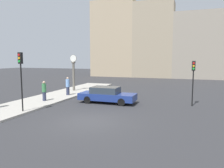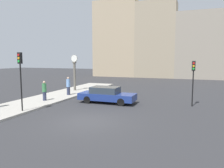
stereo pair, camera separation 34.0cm
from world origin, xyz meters
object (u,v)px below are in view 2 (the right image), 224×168
Objects in this scene: street_clock at (75,72)px; traffic_light_far at (193,74)px; traffic_light_near at (20,69)px; pedestrian_blue_stripe at (68,86)px; sedan_car at (107,95)px; pedestrian_green_hoodie at (44,91)px.

traffic_light_far is at bearing -16.24° from street_clock.
street_clock is at bearing 98.84° from traffic_light_near.
street_clock is at bearing 108.46° from pedestrian_blue_stripe.
traffic_light_far is at bearing 29.41° from traffic_light_near.
traffic_light_near reaches higher than sedan_car.
sedan_car is 1.19× the size of street_clock.
sedan_car is 1.19× the size of traffic_light_near.
pedestrian_green_hoodie is at bearing -163.28° from sedan_car.
traffic_light_near is (-4.21, -5.16, 2.30)m from sedan_car.
pedestrian_blue_stripe is (0.99, -2.96, -1.16)m from street_clock.
street_clock reaches higher than sedan_car.
traffic_light_far is (6.76, 1.03, 1.86)m from sedan_car.
street_clock reaches higher than traffic_light_near.
pedestrian_green_hoodie reaches higher than sedan_car.
pedestrian_green_hoodie is (-5.12, -1.54, 0.29)m from sedan_car.
street_clock is at bearing 163.76° from traffic_light_far.
traffic_light_far is at bearing 12.20° from pedestrian_green_hoodie.
street_clock is 2.26× the size of pedestrian_blue_stripe.
sedan_car is 2.83× the size of pedestrian_green_hoodie.
traffic_light_near is 1.00× the size of street_clock.
pedestrian_blue_stripe is at bearing 160.22° from sedan_car.
traffic_light_far is 2.00× the size of pedestrian_blue_stripe.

